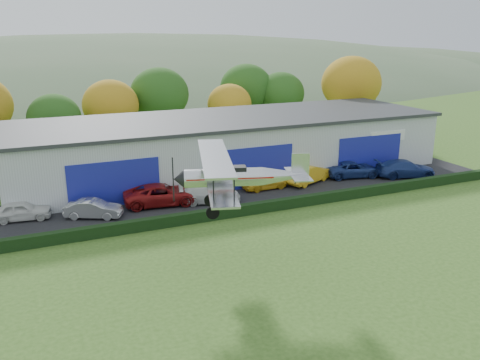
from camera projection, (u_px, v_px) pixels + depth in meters
name	position (u px, v px, depth m)	size (l,w,h in m)	color
ground	(364.00, 336.00, 22.30)	(300.00, 300.00, 0.00)	#32551B
apron	(239.00, 193.00, 41.89)	(48.00, 9.00, 0.05)	black
hedge	(264.00, 207.00, 37.57)	(46.00, 0.60, 0.80)	black
hangar	(229.00, 144.00, 48.04)	(40.60, 12.60, 5.30)	#B2B7BC
tree_belt	(153.00, 100.00, 56.72)	(75.70, 13.22, 10.12)	#3D2614
distant_hills	(56.00, 124.00, 147.36)	(430.00, 196.00, 56.00)	#4C6642
car_0	(21.00, 211.00, 35.74)	(1.64, 4.08, 1.39)	silver
car_1	(93.00, 209.00, 36.19)	(1.42, 4.07, 1.34)	silver
car_2	(162.00, 194.00, 38.91)	(2.70, 5.85, 1.63)	maroon
car_3	(210.00, 194.00, 39.46)	(1.97, 4.84, 1.40)	silver
car_4	(264.00, 182.00, 42.75)	(1.57, 3.89, 1.33)	gold
car_5	(308.00, 174.00, 44.53)	(1.73, 4.96, 1.63)	gold
car_6	(353.00, 169.00, 46.38)	(2.40, 5.20, 1.44)	navy
car_7	(405.00, 168.00, 46.33)	(2.24, 5.50, 1.60)	navy
biplane	(235.00, 175.00, 27.31)	(7.62, 8.63, 3.23)	silver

